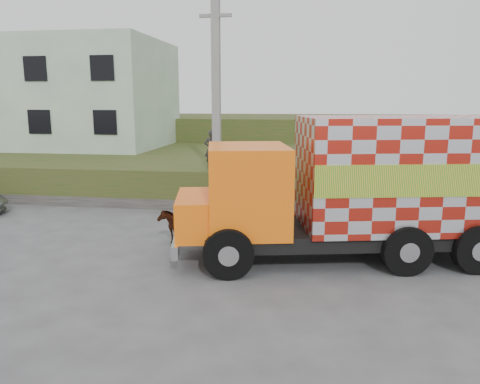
% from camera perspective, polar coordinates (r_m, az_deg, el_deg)
% --- Properties ---
extents(ground, '(120.00, 120.00, 0.00)m').
position_cam_1_polar(ground, '(13.89, -2.51, -6.36)').
color(ground, '#474749').
rests_on(ground, ground).
extents(embankment, '(40.00, 12.00, 1.50)m').
position_cam_1_polar(embankment, '(23.39, 2.25, 2.72)').
color(embankment, '#2A4717').
rests_on(embankment, ground).
extents(embankment_far, '(40.00, 12.00, 3.00)m').
position_cam_1_polar(embankment_far, '(35.19, 4.50, 6.75)').
color(embankment_far, '#2A4717').
rests_on(embankment_far, ground).
extents(retaining_strip, '(16.00, 0.50, 0.40)m').
position_cam_1_polar(retaining_strip, '(18.24, -6.12, -1.51)').
color(retaining_strip, '#595651').
rests_on(retaining_strip, ground).
extents(building, '(10.00, 8.00, 6.00)m').
position_cam_1_polar(building, '(29.34, -19.27, 11.17)').
color(building, beige).
rests_on(building, embankment).
extents(utility_pole, '(1.20, 0.30, 8.00)m').
position_cam_1_polar(utility_pole, '(17.96, -2.90, 10.81)').
color(utility_pole, gray).
rests_on(utility_pole, ground).
extents(cargo_truck, '(8.80, 4.39, 3.76)m').
position_cam_1_polar(cargo_truck, '(12.61, 13.98, 0.59)').
color(cargo_truck, black).
rests_on(cargo_truck, ground).
extents(cow, '(0.64, 1.29, 1.07)m').
position_cam_1_polar(cow, '(14.23, -8.08, -3.79)').
color(cow, '#38130E').
rests_on(cow, ground).
extents(pedestrian, '(0.62, 0.47, 1.53)m').
position_cam_1_polar(pedestrian, '(18.60, -3.50, 5.23)').
color(pedestrian, '#2E2B29').
rests_on(pedestrian, embankment).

